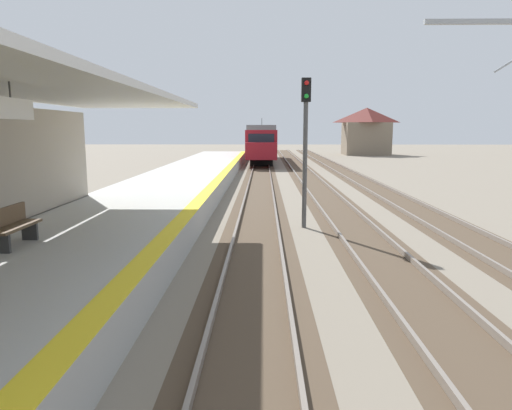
{
  "coord_description": "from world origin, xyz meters",
  "views": [
    {
      "loc": [
        2.11,
        0.77,
        3.47
      ],
      "look_at": [
        1.98,
        9.16,
        2.1
      ],
      "focal_mm": 32.64,
      "sensor_mm": 36.0,
      "label": 1
    }
  ],
  "objects_px": {
    "rail_signal_post": "(305,137)",
    "distant_trackside_house": "(366,130)",
    "platform_bench": "(12,225)",
    "approaching_train": "(262,142)"
  },
  "relations": [
    {
      "from": "platform_bench",
      "to": "distant_trackside_house",
      "type": "distance_m",
      "value": 58.43
    },
    {
      "from": "rail_signal_post",
      "to": "distant_trackside_house",
      "type": "height_order",
      "value": "distant_trackside_house"
    },
    {
      "from": "approaching_train",
      "to": "rail_signal_post",
      "type": "height_order",
      "value": "rail_signal_post"
    },
    {
      "from": "platform_bench",
      "to": "distant_trackside_house",
      "type": "relative_size",
      "value": 0.24
    },
    {
      "from": "approaching_train",
      "to": "rail_signal_post",
      "type": "distance_m",
      "value": 34.35
    },
    {
      "from": "platform_bench",
      "to": "approaching_train",
      "type": "bearing_deg",
      "value": 82.5
    },
    {
      "from": "distant_trackside_house",
      "to": "platform_bench",
      "type": "bearing_deg",
      "value": -109.69
    },
    {
      "from": "approaching_train",
      "to": "platform_bench",
      "type": "xyz_separation_m",
      "value": [
        -5.35,
        -40.65,
        -0.8
      ]
    },
    {
      "from": "approaching_train",
      "to": "distant_trackside_house",
      "type": "height_order",
      "value": "distant_trackside_house"
    },
    {
      "from": "rail_signal_post",
      "to": "approaching_train",
      "type": "bearing_deg",
      "value": 92.77
    }
  ]
}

